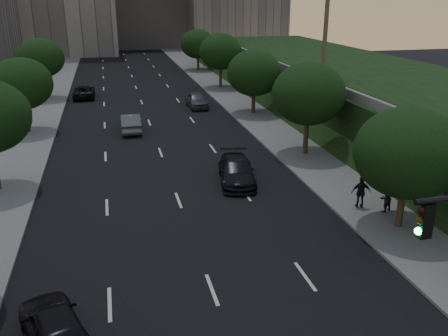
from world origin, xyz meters
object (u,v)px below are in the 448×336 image
object	(u,v)px
sedan_near_left	(55,327)
sedan_mid_left	(131,123)
sedan_far_right	(196,100)
pedestrian_c	(361,192)
pedestrian_b	(386,198)
sedan_near_right	(237,171)
sedan_far_left	(84,92)

from	to	relation	value
sedan_near_left	sedan_mid_left	world-z (taller)	sedan_mid_left
sedan_near_left	sedan_far_right	world-z (taller)	sedan_far_right
sedan_mid_left	pedestrian_c	xyz separation A→B (m)	(11.28, -19.07, 0.27)
sedan_far_right	sedan_mid_left	bearing A→B (deg)	-134.15
sedan_far_right	sedan_near_left	bearing A→B (deg)	-109.18
sedan_far_right	pedestrian_b	bearing A→B (deg)	-80.51
sedan_near_left	sedan_mid_left	xyz separation A→B (m)	(3.97, 26.37, 0.02)
sedan_mid_left	sedan_near_right	xyz separation A→B (m)	(5.78, -13.50, -0.02)
sedan_near_right	sedan_far_right	size ratio (longest dim) A/B	1.12
sedan_far_left	sedan_far_right	distance (m)	13.91
sedan_near_left	sedan_mid_left	size ratio (longest dim) A/B	0.95
sedan_near_left	sedan_near_right	bearing A→B (deg)	-145.93
sedan_far_right	pedestrian_b	distance (m)	27.99
sedan_near_left	sedan_near_right	xyz separation A→B (m)	(9.75, 12.87, -0.00)
pedestrian_b	pedestrian_c	bearing A→B (deg)	-52.78
sedan_near_left	pedestrian_c	xyz separation A→B (m)	(15.25, 7.30, 0.29)
sedan_far_left	sedan_far_right	xyz separation A→B (m)	(11.56, -7.73, 0.08)
sedan_near_left	sedan_far_left	world-z (taller)	sedan_near_left
sedan_mid_left	sedan_near_right	bearing A→B (deg)	113.92
sedan_near_right	pedestrian_b	distance (m)	9.10
sedan_near_right	pedestrian_b	xyz separation A→B (m)	(6.52, -6.35, 0.17)
sedan_far_right	sedan_near_right	bearing A→B (deg)	-94.84
sedan_far_right	pedestrian_b	xyz separation A→B (m)	(5.11, -27.52, 0.14)
pedestrian_c	sedan_far_right	bearing A→B (deg)	-67.54
sedan_near_left	sedan_far_left	bearing A→B (deg)	-108.23
sedan_near_left	pedestrian_c	distance (m)	16.91
pedestrian_b	pedestrian_c	world-z (taller)	pedestrian_c
pedestrian_c	sedan_mid_left	bearing A→B (deg)	-45.63
sedan_mid_left	sedan_far_right	distance (m)	10.52
sedan_near_right	pedestrian_c	size ratio (longest dim) A/B	2.91
sedan_far_left	pedestrian_c	distance (m)	37.86
sedan_near_left	sedan_far_right	distance (m)	35.83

